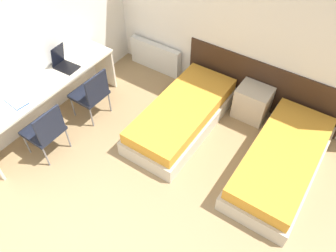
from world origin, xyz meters
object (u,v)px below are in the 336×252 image
at_px(bed_near_window, 182,115).
at_px(laptop, 64,63).
at_px(nightstand, 252,103).
at_px(chair_near_laptop, 91,93).
at_px(bed_near_door, 281,162).
at_px(chair_near_notebook, 45,129).

distance_m(bed_near_window, laptop, 1.95).
bearing_deg(nightstand, laptop, -150.91).
height_order(bed_near_window, nightstand, nightstand).
relative_size(bed_near_window, nightstand, 3.76).
height_order(nightstand, laptop, laptop).
height_order(bed_near_window, chair_near_laptop, chair_near_laptop).
height_order(bed_near_window, laptop, laptop).
bearing_deg(laptop, chair_near_laptop, -1.22).
height_order(bed_near_door, nightstand, nightstand).
xyz_separation_m(bed_near_window, nightstand, (0.79, 0.80, 0.06)).
relative_size(bed_near_door, laptop, 5.74).
bearing_deg(chair_near_notebook, bed_near_door, 28.23).
xyz_separation_m(nightstand, laptop, (-2.53, -1.41, 0.58)).
distance_m(bed_near_door, laptop, 3.44).
bearing_deg(bed_near_window, laptop, -160.88).
height_order(chair_near_notebook, laptop, laptop).
bearing_deg(bed_near_door, laptop, -169.71).
bearing_deg(bed_near_door, chair_near_notebook, -152.30).
height_order(bed_near_door, laptop, laptop).
bearing_deg(chair_near_notebook, nightstand, 48.62).
bearing_deg(chair_near_notebook, laptop, 117.54).
relative_size(bed_near_window, bed_near_door, 1.00).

